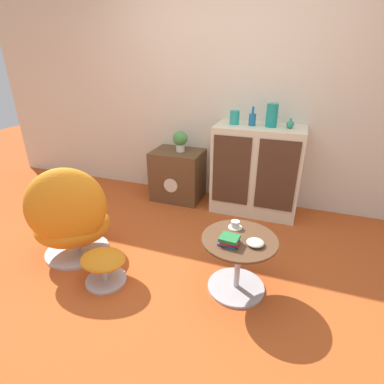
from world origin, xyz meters
TOP-DOWN VIEW (x-y plane):
  - ground_plane at (0.00, 0.00)m, footprint 12.00×12.00m
  - wall_back at (0.00, 1.65)m, footprint 6.40×0.06m
  - sideboard at (0.44, 1.38)m, footprint 0.94×0.49m
  - tv_console at (-0.50, 1.39)m, footprint 0.60×0.47m
  - egg_chair at (-0.91, -0.04)m, footprint 0.86×0.85m
  - ottoman at (-0.47, -0.24)m, footprint 0.36×0.32m
  - coffee_table at (0.53, 0.03)m, footprint 0.55×0.55m
  - vase_leftmost at (0.16, 1.39)m, footprint 0.10×0.10m
  - vase_inner_left at (0.35, 1.39)m, footprint 0.07×0.07m
  - vase_inner_right at (0.54, 1.39)m, footprint 0.12×0.12m
  - vase_rightmost at (0.73, 1.39)m, footprint 0.08×0.08m
  - potted_plant at (-0.47, 1.40)m, footprint 0.17×0.17m
  - teacup at (0.47, 0.17)m, footprint 0.11×0.11m
  - book_stack at (0.48, -0.06)m, footprint 0.15×0.13m
  - bowl at (0.65, -0.01)m, footprint 0.12×0.12m

SIDE VIEW (x-z plane):
  - ground_plane at x=0.00m, z-range 0.00..0.00m
  - ottoman at x=-0.47m, z-range 0.05..0.30m
  - coffee_table at x=0.53m, z-range 0.03..0.49m
  - tv_console at x=-0.50m, z-range 0.00..0.61m
  - egg_chair at x=-0.91m, z-range -0.05..0.82m
  - bowl at x=0.65m, z-range 0.45..0.49m
  - teacup at x=0.47m, z-range 0.45..0.51m
  - book_stack at x=0.48m, z-range 0.45..0.52m
  - sideboard at x=0.44m, z-range 0.00..0.98m
  - potted_plant at x=-0.47m, z-range 0.63..0.87m
  - vase_rightmost at x=0.73m, z-range 0.97..1.07m
  - vase_inner_left at x=0.35m, z-range 0.95..1.14m
  - vase_leftmost at x=0.16m, z-range 0.98..1.12m
  - vase_inner_right at x=0.54m, z-range 0.98..1.21m
  - wall_back at x=0.00m, z-range 0.00..2.60m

